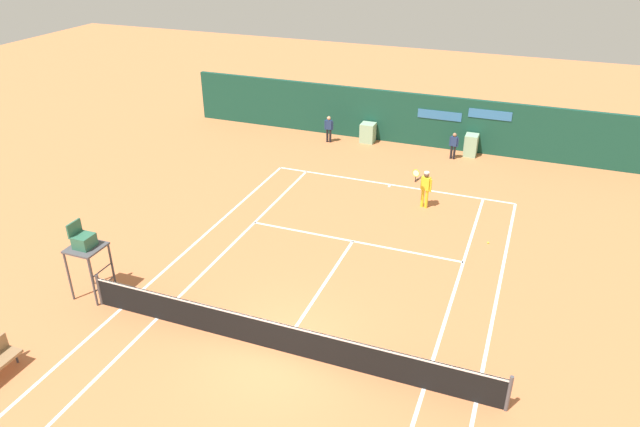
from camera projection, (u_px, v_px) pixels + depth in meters
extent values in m
plane|color=#C67042|center=(280.00, 351.00, 16.13)|extent=(80.00, 80.00, 0.00)
cube|color=white|center=(390.00, 185.00, 25.81)|extent=(10.60, 0.10, 0.01)
cube|color=white|center=(121.00, 309.00, 17.82)|extent=(0.10, 23.40, 0.01)
cube|color=white|center=(157.00, 318.00, 17.40)|extent=(0.10, 23.40, 0.01)
cube|color=white|center=(424.00, 389.00, 14.86)|extent=(0.10, 23.40, 0.01)
cube|color=white|center=(476.00, 402.00, 14.44)|extent=(0.10, 23.40, 0.01)
cube|color=white|center=(353.00, 241.00, 21.43)|extent=(8.00, 0.10, 0.01)
cube|color=white|center=(322.00, 288.00, 18.78)|extent=(0.10, 6.40, 0.01)
cube|color=white|center=(389.00, 186.00, 25.69)|extent=(0.10, 0.24, 0.01)
cylinder|color=#4C4C51|center=(99.00, 289.00, 17.79)|extent=(0.10, 0.10, 1.07)
cylinder|color=#4C4C51|center=(509.00, 394.00, 13.98)|extent=(0.10, 0.10, 1.07)
cube|color=black|center=(280.00, 337.00, 15.91)|extent=(12.00, 0.03, 0.95)
cube|color=white|center=(279.00, 324.00, 15.71)|extent=(12.00, 0.04, 0.06)
cube|color=#144233|center=(419.00, 120.00, 29.59)|extent=(25.00, 0.24, 2.65)
cube|color=#2D6BA8|center=(490.00, 115.00, 28.06)|extent=(2.03, 0.02, 0.44)
cube|color=#2D6BA8|center=(439.00, 115.00, 28.96)|extent=(2.16, 0.02, 0.44)
cube|color=#8CB793|center=(368.00, 133.00, 30.31)|extent=(0.71, 0.70, 1.00)
cube|color=#8CB793|center=(471.00, 145.00, 28.63)|extent=(0.60, 0.70, 1.07)
cylinder|color=#47474C|center=(112.00, 267.00, 18.33)|extent=(0.07, 0.07, 1.68)
cylinder|color=#47474C|center=(93.00, 283.00, 17.59)|extent=(0.07, 0.07, 1.68)
cylinder|color=#47474C|center=(89.00, 262.00, 18.62)|extent=(0.07, 0.07, 1.68)
cylinder|color=#47474C|center=(69.00, 277.00, 17.87)|extent=(0.07, 0.07, 1.68)
cylinder|color=#47474C|center=(105.00, 284.00, 18.12)|extent=(0.04, 0.81, 0.04)
cylinder|color=#47474C|center=(102.00, 270.00, 17.88)|extent=(0.04, 0.81, 0.04)
cube|color=#47474C|center=(86.00, 248.00, 17.70)|extent=(1.00, 1.00, 0.06)
cube|color=#2D664C|center=(84.00, 241.00, 17.60)|extent=(0.52, 0.56, 0.40)
cube|color=#2D664C|center=(74.00, 228.00, 17.51)|extent=(0.06, 0.56, 0.45)
cylinder|color=#38383D|center=(16.00, 357.00, 15.63)|extent=(0.06, 0.06, 0.38)
cylinder|color=yellow|center=(426.00, 199.00, 23.65)|extent=(0.13, 0.13, 0.78)
cylinder|color=yellow|center=(422.00, 198.00, 23.74)|extent=(0.13, 0.13, 0.78)
cube|color=yellow|center=(426.00, 183.00, 23.39)|extent=(0.39, 0.28, 0.55)
sphere|color=brown|center=(427.00, 175.00, 23.21)|extent=(0.22, 0.22, 0.22)
cylinder|color=white|center=(427.00, 173.00, 23.17)|extent=(0.21, 0.21, 0.06)
cylinder|color=yellow|center=(431.00, 186.00, 23.29)|extent=(0.08, 0.08, 0.53)
cylinder|color=brown|center=(418.00, 179.00, 23.20)|extent=(0.21, 0.53, 0.08)
cylinder|color=black|center=(416.00, 179.00, 22.96)|extent=(0.03, 0.03, 0.22)
torus|color=yellow|center=(416.00, 173.00, 22.84)|extent=(0.30, 0.10, 0.30)
cylinder|color=silver|center=(416.00, 173.00, 22.84)|extent=(0.25, 0.07, 0.26)
cylinder|color=black|center=(330.00, 136.00, 30.33)|extent=(0.11, 0.11, 0.70)
cylinder|color=black|center=(327.00, 136.00, 30.36)|extent=(0.11, 0.11, 0.70)
cube|color=navy|center=(329.00, 125.00, 30.07)|extent=(0.34, 0.22, 0.49)
sphere|color=tan|center=(329.00, 118.00, 29.91)|extent=(0.19, 0.19, 0.19)
cylinder|color=navy|center=(333.00, 126.00, 30.04)|extent=(0.07, 0.07, 0.47)
cylinder|color=navy|center=(325.00, 125.00, 30.12)|extent=(0.07, 0.07, 0.47)
cylinder|color=black|center=(454.00, 153.00, 28.29)|extent=(0.11, 0.11, 0.67)
cylinder|color=black|center=(451.00, 152.00, 28.35)|extent=(0.11, 0.11, 0.67)
cube|color=navy|center=(454.00, 141.00, 28.06)|extent=(0.32, 0.20, 0.47)
sphere|color=#8C664C|center=(455.00, 135.00, 27.91)|extent=(0.18, 0.18, 0.18)
cylinder|color=navy|center=(458.00, 142.00, 28.00)|extent=(0.07, 0.07, 0.45)
cylinder|color=navy|center=(450.00, 141.00, 28.15)|extent=(0.07, 0.07, 0.45)
sphere|color=#CCE033|center=(488.00, 243.00, 21.27)|extent=(0.07, 0.07, 0.07)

